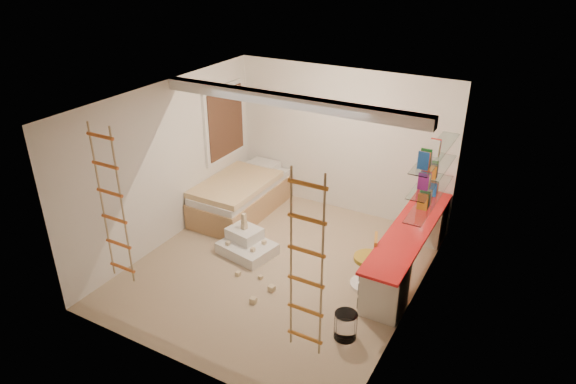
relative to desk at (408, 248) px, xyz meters
The scene contains 15 objects.
floor 1.96m from the desk, 153.35° to the right, with size 4.50×4.50×0.00m, color tan.
ceiling_beam 2.78m from the desk, 161.89° to the right, with size 4.00×0.18×0.16m, color white.
window_frame 3.91m from the desk, behind, with size 0.06×1.15×1.35m, color white.
window_blind 3.88m from the desk, behind, with size 0.02×1.00×1.20m, color #4C2D1E.
rope_ladder_left 4.18m from the desk, 139.59° to the right, with size 0.41×0.04×2.13m, color orange, non-canonical shape.
rope_ladder_right 2.86m from the desk, 98.00° to the right, with size 0.41×0.04×2.13m, color orange, non-canonical shape.
waste_bin 1.80m from the desk, 97.39° to the right, with size 0.29×0.29×0.36m, color white.
desk is the anchor object (origin of this frame).
shelves 1.14m from the desk, 60.31° to the left, with size 0.25×1.80×0.71m.
bed 3.22m from the desk, behind, with size 1.02×2.00×0.69m.
task_lamp 1.21m from the desk, 92.80° to the left, with size 0.14×0.36×0.57m.
swivel_chair 0.74m from the desk, 120.63° to the right, with size 0.60×0.60×0.81m.
play_platform 2.50m from the desk, 162.99° to the right, with size 0.92×0.77×0.36m.
toy_blocks 2.37m from the desk, 154.73° to the right, with size 1.14×1.19×0.63m.
books 1.25m from the desk, 60.31° to the left, with size 0.14×0.70×0.92m.
Camera 1 is at (3.28, -5.60, 4.46)m, focal length 32.00 mm.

